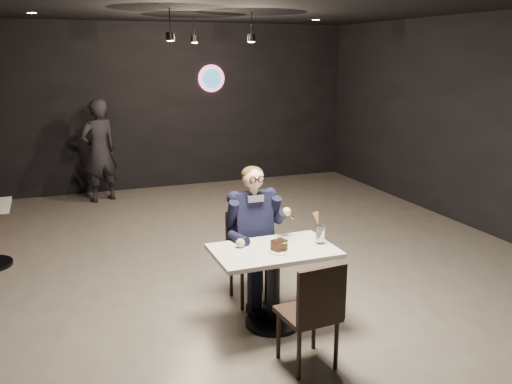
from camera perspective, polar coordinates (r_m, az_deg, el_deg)
name	(u,v)px	position (r m, az deg, el deg)	size (l,w,h in m)	color
floor	(258,271)	(6.36, 0.22, -8.33)	(9.00, 9.00, 0.00)	slate
wall_sign	(211,78)	(10.37, -4.72, 11.83)	(0.50, 0.06, 0.50)	pink
pendant_lights	(205,21)	(7.77, -5.38, 17.46)	(1.40, 1.20, 0.36)	black
main_table	(273,287)	(5.05, 1.85, -9.97)	(1.10, 0.70, 0.75)	silver
chair_far	(252,258)	(5.49, -0.39, -6.95)	(0.42, 0.46, 0.92)	black
chair_near	(308,311)	(4.44, 5.45, -12.41)	(0.42, 0.46, 0.92)	black
seated_man	(252,233)	(5.40, -0.40, -4.38)	(0.60, 0.80, 1.44)	black
dessert_plate	(280,251)	(4.83, 2.50, -6.22)	(0.21, 0.21, 0.01)	white
cake_slice	(279,245)	(4.83, 2.45, -5.62)	(0.12, 0.10, 0.09)	black
mint_leaf	(285,243)	(4.78, 3.08, -5.38)	(0.05, 0.04, 0.01)	#297F37
sundae_glass	(320,234)	(5.04, 6.79, -4.44)	(0.08, 0.08, 0.18)	silver
wafer_cone	(317,219)	(4.98, 6.43, -2.82)	(0.06, 0.06, 0.12)	tan
passerby	(99,151)	(9.50, -16.20, 4.20)	(0.63, 0.42, 1.73)	black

